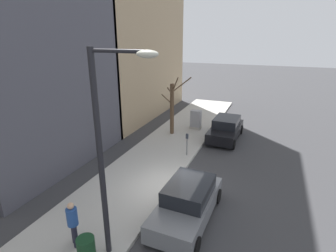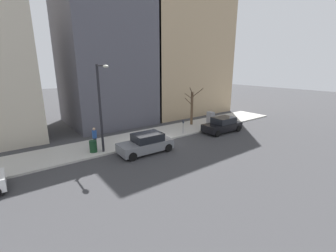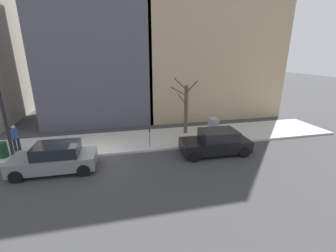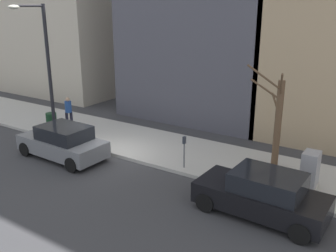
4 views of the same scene
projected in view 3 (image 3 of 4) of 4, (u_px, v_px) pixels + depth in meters
The scene contains 10 objects.
ground_plane at pixel (90, 157), 13.53m from camera, with size 120.00×120.00×0.00m, color #38383A.
sidewalk at pixel (93, 144), 15.36m from camera, with size 4.00×36.00×0.15m, color #B2AFA8.
parked_car_black at pixel (216, 142), 13.88m from camera, with size 2.04×4.25×1.52m.
parked_car_grey at pixel (55, 158), 11.77m from camera, with size 2.02×4.25×1.52m.
parking_meter at pixel (150, 135), 14.45m from camera, with size 0.14×0.10×1.35m.
utility_box at pixel (213, 128), 16.30m from camera, with size 0.83×0.61×1.43m.
bare_tree at pixel (186, 108), 16.71m from camera, with size 1.90×1.61×4.29m.
trash_bin at pixel (2, 150), 13.13m from camera, with size 0.56×0.56×0.90m, color #14381E.
pedestrian_near_meter at pixel (15, 137), 13.86m from camera, with size 0.36×0.36×1.66m.
office_block_center at pixel (94, 27), 20.37m from camera, with size 9.09×9.09×16.51m, color #4C4C56.
Camera 3 is at (-13.04, -1.80, 5.95)m, focal length 24.00 mm.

